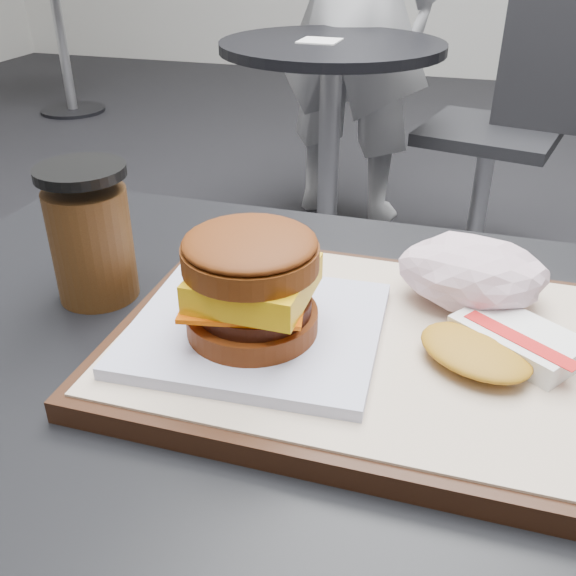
# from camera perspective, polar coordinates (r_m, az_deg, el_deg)

# --- Properties ---
(customer_table) EXTENTS (0.80, 0.60, 0.77)m
(customer_table) POSITION_cam_1_polar(r_m,az_deg,el_deg) (0.63, 0.04, -20.67)
(customer_table) COLOR #A5A5AA
(customer_table) RESTS_ON ground
(serving_tray) EXTENTS (0.38, 0.28, 0.02)m
(serving_tray) POSITION_cam_1_polar(r_m,az_deg,el_deg) (0.51, 6.29, -5.04)
(serving_tray) COLOR black
(serving_tray) RESTS_ON customer_table
(breakfast_sandwich) EXTENTS (0.20, 0.18, 0.09)m
(breakfast_sandwich) POSITION_cam_1_polar(r_m,az_deg,el_deg) (0.48, -3.10, -0.57)
(breakfast_sandwich) COLOR white
(breakfast_sandwich) RESTS_ON serving_tray
(hash_brown) EXTENTS (0.14, 0.13, 0.02)m
(hash_brown) POSITION_cam_1_polar(r_m,az_deg,el_deg) (0.50, 18.21, -4.77)
(hash_brown) COLOR white
(hash_brown) RESTS_ON serving_tray
(crumpled_wrapper) EXTENTS (0.12, 0.10, 0.05)m
(crumpled_wrapper) POSITION_cam_1_polar(r_m,az_deg,el_deg) (0.56, 16.10, 1.31)
(crumpled_wrapper) COLOR silver
(crumpled_wrapper) RESTS_ON serving_tray
(coffee_cup) EXTENTS (0.08, 0.08, 0.12)m
(coffee_cup) POSITION_cam_1_polar(r_m,az_deg,el_deg) (0.60, -17.09, 4.25)
(coffee_cup) COLOR #442610
(coffee_cup) RESTS_ON customer_table
(neighbor_table) EXTENTS (0.70, 0.70, 0.75)m
(neighbor_table) POSITION_cam_1_polar(r_m,az_deg,el_deg) (2.15, 3.77, 15.79)
(neighbor_table) COLOR black
(neighbor_table) RESTS_ON ground
(napkin) EXTENTS (0.13, 0.13, 0.00)m
(napkin) POSITION_cam_1_polar(r_m,az_deg,el_deg) (2.10, 2.84, 21.10)
(napkin) COLOR white
(napkin) RESTS_ON neighbor_table
(neighbor_chair) EXTENTS (0.64, 0.50, 0.88)m
(neighbor_chair) POSITION_cam_1_polar(r_m,az_deg,el_deg) (2.28, 19.48, 13.96)
(neighbor_chair) COLOR #AFAFB4
(neighbor_chair) RESTS_ON ground
(bg_table_mid) EXTENTS (0.66, 0.66, 0.75)m
(bg_table_mid) POSITION_cam_1_polar(r_m,az_deg,el_deg) (4.41, -19.77, 21.67)
(bg_table_mid) COLOR black
(bg_table_mid) RESTS_ON ground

